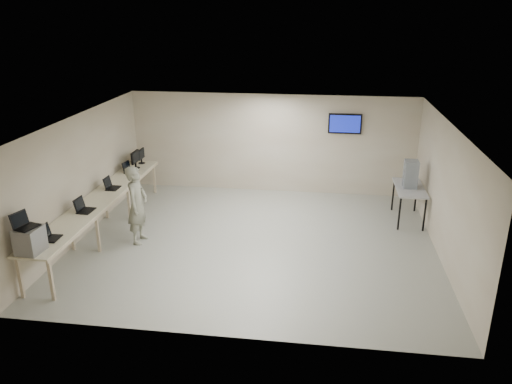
# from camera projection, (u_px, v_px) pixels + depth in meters

# --- Properties ---
(room) EXTENTS (8.01, 7.01, 2.81)m
(room) POSITION_uv_depth(u_px,v_px,m) (257.00, 183.00, 10.88)
(room) COLOR #A3A395
(room) RESTS_ON ground
(workbench) EXTENTS (0.76, 6.00, 0.90)m
(workbench) POSITION_uv_depth(u_px,v_px,m) (101.00, 201.00, 11.49)
(workbench) COLOR beige
(workbench) RESTS_ON ground
(equipment_box) EXTENTS (0.43, 0.48, 0.47)m
(equipment_box) POSITION_uv_depth(u_px,v_px,m) (30.00, 240.00, 8.84)
(equipment_box) COLOR gray
(equipment_box) RESTS_ON workbench
(laptop_on_box) EXTENTS (0.40, 0.44, 0.29)m
(laptop_on_box) POSITION_uv_depth(u_px,v_px,m) (24.00, 224.00, 8.74)
(laptop_on_box) COLOR black
(laptop_on_box) RESTS_ON equipment_box
(laptop_0) EXTENTS (0.30, 0.36, 0.28)m
(laptop_0) POSITION_uv_depth(u_px,v_px,m) (49.00, 235.00, 9.40)
(laptop_0) COLOR black
(laptop_0) RESTS_ON workbench
(laptop_1) EXTENTS (0.34, 0.40, 0.30)m
(laptop_1) POSITION_uv_depth(u_px,v_px,m) (83.00, 208.00, 10.69)
(laptop_1) COLOR black
(laptop_1) RESTS_ON workbench
(laptop_2) EXTENTS (0.31, 0.37, 0.29)m
(laptop_2) POSITION_uv_depth(u_px,v_px,m) (111.00, 186.00, 12.04)
(laptop_2) COLOR black
(laptop_2) RESTS_ON workbench
(laptop_3) EXTENTS (0.35, 0.40, 0.28)m
(laptop_3) POSITION_uv_depth(u_px,v_px,m) (129.00, 169.00, 13.25)
(laptop_3) COLOR black
(laptop_3) RESTS_ON workbench
(monitor_near) EXTENTS (0.21, 0.48, 0.47)m
(monitor_near) POSITION_uv_depth(u_px,v_px,m) (135.00, 158.00, 13.51)
(monitor_near) COLOR black
(monitor_near) RESTS_ON workbench
(monitor_far) EXTENTS (0.18, 0.41, 0.41)m
(monitor_far) POSITION_uv_depth(u_px,v_px,m) (141.00, 155.00, 13.94)
(monitor_far) COLOR black
(monitor_far) RESTS_ON workbench
(soldier) EXTENTS (0.45, 0.66, 1.78)m
(soldier) POSITION_uv_depth(u_px,v_px,m) (137.00, 205.00, 11.08)
(soldier) COLOR #646754
(soldier) RESTS_ON ground
(side_table) EXTENTS (0.68, 1.46, 0.87)m
(side_table) POSITION_uv_depth(u_px,v_px,m) (410.00, 190.00, 12.26)
(side_table) COLOR #A7A7A7
(side_table) RESTS_ON ground
(storage_bins) EXTENTS (0.32, 0.36, 0.68)m
(storage_bins) POSITION_uv_depth(u_px,v_px,m) (411.00, 174.00, 12.12)
(storage_bins) COLOR #8F9AA6
(storage_bins) RESTS_ON side_table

